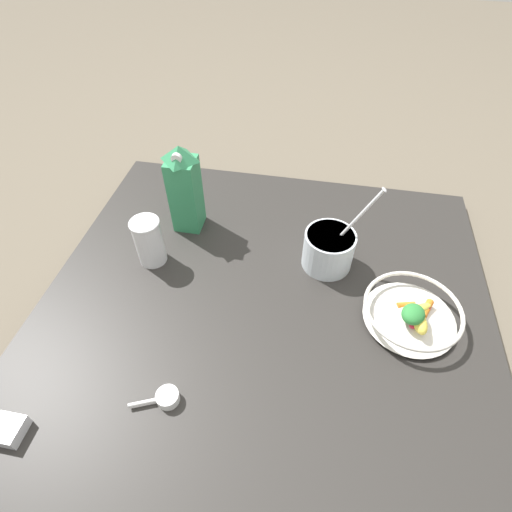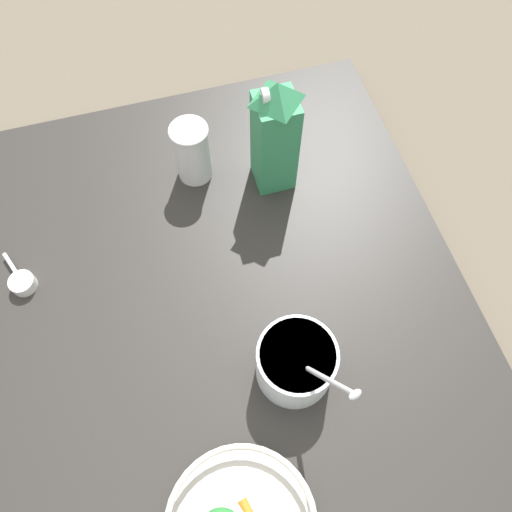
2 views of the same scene
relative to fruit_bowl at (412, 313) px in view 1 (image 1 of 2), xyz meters
name	(u,v)px [view 1 (image 1 of 2)]	position (x,y,z in m)	size (l,w,h in m)	color
ground_plane	(263,319)	(-0.34, -0.03, -0.07)	(6.00, 6.00, 0.00)	#665B4C
countertop	(263,315)	(-0.34, -0.03, -0.05)	(1.10, 1.10, 0.04)	#2D2B28
fruit_bowl	(412,313)	(0.00, 0.00, 0.00)	(0.23, 0.23, 0.08)	silver
milk_carton	(185,188)	(-0.61, 0.23, 0.10)	(0.08, 0.08, 0.26)	#338C59
yogurt_tub	(329,248)	(-0.20, 0.15, 0.03)	(0.18, 0.13, 0.24)	silver
drinking_cup	(149,241)	(-0.67, 0.08, 0.04)	(0.08, 0.08, 0.14)	white
spice_jar	(9,430)	(-0.77, -0.41, -0.02)	(0.06, 0.06, 0.03)	silver
measuring_scoop	(166,398)	(-0.50, -0.29, -0.02)	(0.10, 0.06, 0.02)	white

